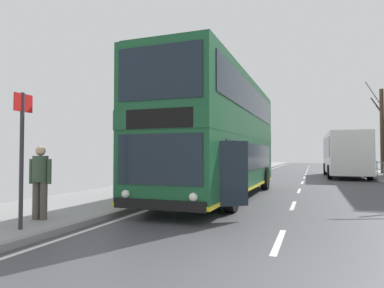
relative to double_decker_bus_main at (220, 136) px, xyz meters
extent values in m
cube|color=silver|center=(2.73, -6.06, -2.35)|extent=(0.12, 2.00, 0.00)
cube|color=silver|center=(2.73, -1.26, -2.35)|extent=(0.12, 2.00, 0.00)
cube|color=silver|center=(2.73, 3.54, -2.35)|extent=(0.12, 2.00, 0.00)
cube|color=silver|center=(2.73, 8.34, -2.35)|extent=(0.12, 2.00, 0.00)
cube|color=silver|center=(2.73, 13.14, -2.35)|extent=(0.12, 2.00, 0.00)
cube|color=silver|center=(2.73, 17.94, -2.35)|extent=(0.12, 2.00, 0.00)
cube|color=silver|center=(2.73, 22.74, -2.35)|extent=(0.12, 2.00, 0.00)
cube|color=silver|center=(2.73, 27.54, -2.35)|extent=(0.12, 2.00, 0.00)
cube|color=silver|center=(2.73, 32.34, -2.35)|extent=(0.12, 2.00, 0.00)
cube|color=silver|center=(2.73, 37.14, -2.35)|extent=(0.12, 2.00, 0.00)
cube|color=silver|center=(2.73, 41.94, -2.35)|extent=(0.12, 2.00, 0.00)
cube|color=#19512D|center=(0.00, 0.02, -1.07)|extent=(2.58, 10.83, 1.87)
cube|color=#19512D|center=(0.00, 0.02, 0.11)|extent=(2.59, 10.88, 0.49)
cube|color=#19512D|center=(0.00, 0.02, 1.21)|extent=(2.58, 10.83, 1.71)
cube|color=#154527|center=(0.00, 0.02, 2.11)|extent=(2.50, 10.50, 0.08)
cube|color=#19232D|center=(-0.05, -5.40, -0.84)|extent=(2.18, 0.05, 1.20)
cube|color=black|center=(-0.05, -5.40, 0.11)|extent=(1.73, 0.05, 0.47)
cube|color=#19232D|center=(-0.05, -5.40, 1.21)|extent=(2.18, 0.05, 1.30)
cube|color=black|center=(-0.05, -5.41, -1.90)|extent=(2.35, 0.10, 0.24)
cube|color=yellow|center=(0.00, 0.02, -1.94)|extent=(2.60, 10.88, 0.10)
cube|color=#19232D|center=(1.25, 0.27, -0.81)|extent=(0.10, 8.43, 0.97)
cube|color=#19232D|center=(1.25, 0.00, 1.30)|extent=(0.11, 9.72, 1.03)
cube|color=#19232D|center=(-1.25, 0.30, -0.81)|extent=(0.10, 8.43, 0.97)
cube|color=#19232D|center=(-1.25, 0.03, 1.30)|extent=(0.11, 9.72, 1.03)
sphere|color=white|center=(0.81, -5.42, -1.68)|extent=(0.20, 0.20, 0.20)
sphere|color=white|center=(-0.92, -5.41, -1.68)|extent=(0.20, 0.20, 0.20)
cube|color=#19232D|center=(1.47, -4.35, -1.20)|extent=(0.68, 0.49, 1.61)
cube|color=black|center=(1.14, -4.05, -1.20)|extent=(0.11, 0.90, 1.61)
cylinder|color=black|center=(1.16, -3.20, -1.83)|extent=(0.31, 1.04, 1.04)
cylinder|color=black|center=(-1.22, -3.17, -1.83)|extent=(0.31, 1.04, 1.04)
cylinder|color=black|center=(1.22, 3.51, -1.83)|extent=(0.31, 1.04, 1.04)
cylinder|color=black|center=(-1.16, 3.53, -1.83)|extent=(0.31, 1.04, 1.04)
cube|color=white|center=(5.53, 14.85, -0.61)|extent=(2.66, 9.37, 2.85)
cube|color=#19232D|center=(4.26, 14.83, -0.21)|extent=(0.15, 7.93, 1.37)
cube|color=#19232D|center=(6.79, 14.87, -0.21)|extent=(0.15, 7.93, 1.37)
cube|color=#19232D|center=(5.45, 19.53, -0.32)|extent=(2.16, 0.07, 1.71)
cylinder|color=black|center=(4.28, 17.49, -1.87)|extent=(0.30, 0.96, 0.96)
cylinder|color=black|center=(6.68, 17.53, -1.87)|extent=(0.30, 0.96, 0.96)
cylinder|color=black|center=(4.37, 11.96, -1.87)|extent=(0.30, 0.96, 0.96)
cylinder|color=black|center=(6.78, 12.00, -1.87)|extent=(0.30, 0.96, 0.96)
cylinder|color=#598CC6|center=(7.18, 9.70, -1.67)|extent=(0.05, 0.05, 1.09)
cylinder|color=#598CC6|center=(7.18, 11.86, -1.67)|extent=(0.05, 0.05, 1.09)
cylinder|color=#598CC6|center=(7.18, 14.02, -1.67)|extent=(0.05, 0.05, 1.09)
cylinder|color=#598CC6|center=(7.18, 16.18, -1.67)|extent=(0.05, 0.05, 1.09)
cylinder|color=#598CC6|center=(7.18, 18.34, -1.67)|extent=(0.05, 0.05, 1.09)
cylinder|color=#4C473D|center=(-2.62, -6.47, -1.76)|extent=(0.19, 0.19, 0.90)
cylinder|color=#4C473D|center=(-2.44, -6.43, -1.76)|extent=(0.19, 0.19, 0.90)
cylinder|color=#384C38|center=(-2.53, -6.45, -1.06)|extent=(0.40, 0.40, 0.59)
cylinder|color=#384C38|center=(-2.75, -6.49, -1.12)|extent=(0.12, 0.12, 0.56)
cylinder|color=#384C38|center=(-2.32, -6.41, -1.12)|extent=(0.12, 0.12, 0.56)
sphere|color=tan|center=(-2.53, -6.45, -0.65)|extent=(0.26, 0.26, 0.22)
cylinder|color=#2D2D33|center=(-2.12, -7.39, -0.86)|extent=(0.08, 0.08, 2.72)
cube|color=red|center=(-2.12, -7.37, 0.30)|extent=(0.04, 0.44, 0.36)
cylinder|color=#4C3D2D|center=(8.66, 18.66, 1.23)|extent=(0.31, 0.31, 6.89)
cylinder|color=#4C3D2D|center=(8.05, 18.40, 4.26)|extent=(1.31, 0.61, 1.99)
cylinder|color=#4C3D2D|center=(8.56, 19.28, 3.08)|extent=(0.32, 1.31, 0.86)
cylinder|color=#4C3D2D|center=(8.25, 18.49, 3.34)|extent=(0.94, 0.47, 1.24)
camera|label=1|loc=(3.35, -12.63, -0.75)|focal=31.87mm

